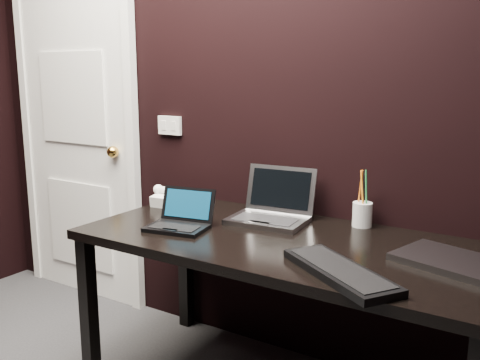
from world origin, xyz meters
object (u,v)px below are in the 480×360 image
Objects in this scene: closed_laptop at (450,261)px; mobile_phone at (174,205)px; pen_cup at (362,213)px; ext_keyboard at (340,271)px; netbook at (180,221)px; door at (77,131)px; desk at (285,256)px; silver_laptop at (271,211)px; desk_phone at (174,198)px.

mobile_phone is (-1.27, 0.02, 0.03)m from closed_laptop.
ext_keyboard is at bearing -76.94° from pen_cup.
mobile_phone is at bearing 161.16° from ext_keyboard.
netbook is 0.26m from mobile_phone.
door is at bearing 178.68° from pen_cup.
mobile_phone reaches higher than closed_laptop.
pen_cup reaches higher than desk.
ext_keyboard is at bearing -10.60° from netbook.
silver_laptop is 3.64× the size of mobile_phone.
netbook is 1.10m from closed_laptop.
mobile_phone is at bearing -162.68° from pen_cup.
desk is 0.44m from ext_keyboard.
silver_laptop reaches higher than ext_keyboard.
desk is 7.35× the size of desk_phone.
pen_cup is (1.85, -0.04, -0.25)m from door.
desk is at bearing 142.24° from ext_keyboard.
desk is 3.47× the size of ext_keyboard.
ext_keyboard is at bearing -17.83° from door.
desk_phone is 0.95m from pen_cup.
desk is 4.11× the size of closed_laptop.
netbook is at bearing -145.75° from pen_cup.
desk_phone is 0.92× the size of pen_cup.
door reaches higher than pen_cup.
silver_laptop reaches higher than desk.
desk_phone is at bearing -178.10° from silver_laptop.
desk_phone is at bearing 133.06° from netbook.
desk is 16.97× the size of mobile_phone.
desk_phone is 2.31× the size of mobile_phone.
silver_laptop reaches higher than closed_laptop.
netbook is at bearing -131.76° from silver_laptop.
silver_laptop is 1.58× the size of desk_phone.
closed_laptop is at bearing -8.19° from door.
netbook reaches higher than desk_phone.
door reaches higher than silver_laptop.
silver_laptop is (1.47, -0.18, -0.26)m from door.
closed_laptop is (1.09, 0.16, -0.02)m from netbook.
door is 2.32m from closed_laptop.
silver_laptop is at bearing 48.24° from netbook.
mobile_phone reaches higher than desk.
silver_laptop is at bearing 131.94° from desk.
ext_keyboard is at bearing -132.74° from closed_laptop.
desk_phone is at bearing 166.29° from desk.
mobile_phone is (0.09, -0.11, -0.00)m from desk_phone.
pen_cup is (-0.14, 0.60, 0.04)m from ext_keyboard.
netbook is at bearing -46.94° from desk_phone.
desk_phone is (-1.07, 0.44, 0.03)m from ext_keyboard.
netbook reaches higher than closed_laptop.
mobile_phone is (-0.46, -0.13, -0.01)m from silver_laptop.
door reaches higher than desk_phone.
door is 1.73m from desk.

